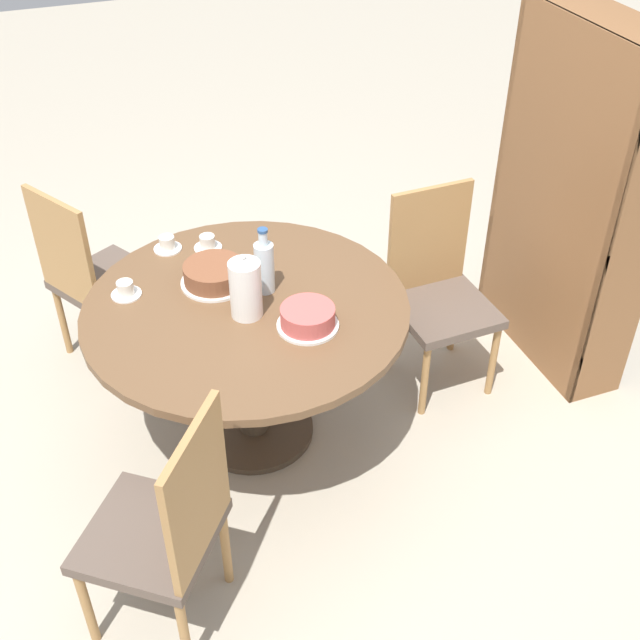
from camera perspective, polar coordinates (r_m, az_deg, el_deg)
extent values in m
plane|color=#B2A893|center=(3.69, -4.66, -7.88)|extent=(14.00, 14.00, 0.00)
cylinder|color=#473828|center=(3.68, -4.68, -7.71)|extent=(0.53, 0.53, 0.03)
cylinder|color=#473828|center=(3.44, -4.96, -3.73)|extent=(0.13, 0.13, 0.65)
cylinder|color=brown|center=(3.23, -5.27, 0.83)|extent=(1.32, 1.32, 0.04)
cylinder|color=#A87A47|center=(3.15, -12.97, -13.90)|extent=(0.03, 0.03, 0.40)
cylinder|color=#A87A47|center=(2.98, -16.27, -18.92)|extent=(0.03, 0.03, 0.40)
cylinder|color=#A87A47|center=(3.03, -6.73, -15.69)|extent=(0.03, 0.03, 0.40)
cylinder|color=#A87A47|center=(2.86, -9.63, -21.14)|extent=(0.03, 0.03, 0.40)
cube|color=brown|center=(2.82, -11.98, -14.75)|extent=(0.59, 0.59, 0.04)
cube|color=#A87A47|center=(2.54, -8.74, -12.10)|extent=(0.33, 0.26, 0.51)
cylinder|color=#A87A47|center=(3.66, 7.44, -4.27)|extent=(0.03, 0.03, 0.40)
cylinder|color=#A87A47|center=(3.82, 12.20, -2.83)|extent=(0.03, 0.03, 0.40)
cylinder|color=#A87A47|center=(3.89, 4.93, -1.02)|extent=(0.03, 0.03, 0.40)
cylinder|color=#A87A47|center=(4.04, 9.50, 0.20)|extent=(0.03, 0.03, 0.40)
cube|color=brown|center=(3.71, 8.83, 0.72)|extent=(0.43, 0.43, 0.04)
cube|color=#A87A47|center=(3.70, 7.73, 5.86)|extent=(0.04, 0.40, 0.51)
cylinder|color=#A87A47|center=(4.08, -10.88, 0.41)|extent=(0.03, 0.03, 0.40)
cylinder|color=#A87A47|center=(4.32, -14.06, 2.23)|extent=(0.03, 0.03, 0.40)
cylinder|color=#A87A47|center=(3.92, -14.76, -2.05)|extent=(0.03, 0.03, 0.40)
cylinder|color=#A87A47|center=(4.17, -17.84, -0.02)|extent=(0.03, 0.03, 0.40)
cube|color=brown|center=(3.99, -14.87, 2.72)|extent=(0.57, 0.57, 0.04)
cube|color=#A87A47|center=(3.76, -17.86, 4.83)|extent=(0.36, 0.22, 0.51)
cube|color=brown|center=(3.59, 21.33, 4.80)|extent=(0.04, 0.28, 1.65)
cube|color=brown|center=(4.16, 14.27, 10.81)|extent=(0.04, 0.28, 1.65)
cube|color=brown|center=(3.79, 15.95, 7.77)|extent=(0.88, 0.02, 1.65)
cube|color=brown|center=(4.30, 15.59, -1.33)|extent=(0.81, 0.27, 0.04)
cube|color=brown|center=(4.07, 16.50, 3.00)|extent=(0.81, 0.27, 0.04)
cube|color=brown|center=(3.86, 17.57, 8.04)|extent=(0.81, 0.27, 0.04)
cube|color=brown|center=(3.69, 18.78, 13.60)|extent=(0.81, 0.27, 0.04)
cube|color=brown|center=(3.56, 20.10, 19.35)|extent=(0.81, 0.27, 0.04)
cube|color=#234793|center=(4.03, 17.68, -1.28)|extent=(0.33, 0.21, 0.34)
cube|color=black|center=(4.35, 14.07, 1.99)|extent=(0.33, 0.21, 0.26)
cube|color=beige|center=(3.82, 18.79, 2.78)|extent=(0.30, 0.21, 0.26)
cube|color=beige|center=(4.15, 14.82, 6.74)|extent=(0.30, 0.21, 0.30)
cube|color=#B72D28|center=(3.63, 19.87, 8.23)|extent=(0.34, 0.21, 0.25)
cube|color=#703384|center=(3.94, 15.98, 11.97)|extent=(0.34, 0.21, 0.34)
cube|color=orange|center=(3.46, 21.34, 14.57)|extent=(0.36, 0.21, 0.30)
cube|color=orange|center=(3.78, 17.13, 17.44)|extent=(0.36, 0.21, 0.32)
cylinder|color=white|center=(3.10, -5.31, 2.19)|extent=(0.13, 0.13, 0.24)
cone|color=white|center=(3.03, -5.45, 4.20)|extent=(0.11, 0.11, 0.02)
sphere|color=white|center=(3.01, -5.47, 4.51)|extent=(0.02, 0.02, 0.02)
cylinder|color=silver|center=(3.23, -3.97, 3.71)|extent=(0.08, 0.08, 0.22)
cylinder|color=silver|center=(3.16, -4.08, 5.81)|extent=(0.04, 0.04, 0.06)
cylinder|color=#2D5184|center=(3.14, -4.11, 6.38)|extent=(0.04, 0.04, 0.01)
cylinder|color=white|center=(3.35, -7.48, 2.70)|extent=(0.28, 0.28, 0.01)
cylinder|color=brown|center=(3.33, -7.54, 3.33)|extent=(0.25, 0.25, 0.08)
cylinder|color=white|center=(3.09, -0.88, -0.38)|extent=(0.24, 0.24, 0.01)
cylinder|color=#C65651|center=(3.06, -0.88, 0.26)|extent=(0.21, 0.21, 0.07)
cylinder|color=white|center=(3.35, -13.60, 1.78)|extent=(0.12, 0.12, 0.01)
cylinder|color=silver|center=(3.33, -13.68, 2.23)|extent=(0.07, 0.07, 0.06)
cylinder|color=white|center=(3.58, -7.97, 5.11)|extent=(0.12, 0.12, 0.01)
cylinder|color=silver|center=(3.57, -8.01, 5.55)|extent=(0.07, 0.07, 0.06)
cylinder|color=white|center=(3.61, -10.77, 5.01)|extent=(0.12, 0.12, 0.01)
cylinder|color=silver|center=(3.59, -10.83, 5.44)|extent=(0.07, 0.07, 0.06)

